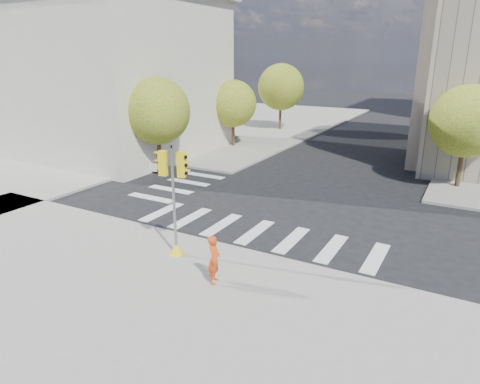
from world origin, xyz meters
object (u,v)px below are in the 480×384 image
Objects in this scene: lamp_near at (480,106)px; traffic_signal at (174,210)px; planter_wall at (129,164)px; photographer at (214,259)px.

lamp_near reaches higher than traffic_signal.
lamp_near is at bearing 51.32° from traffic_signal.
planter_wall is at bearing -153.83° from lamp_near.
traffic_signal is at bearing -43.57° from planter_wall.
lamp_near is at bearing 22.56° from planter_wall.
traffic_signal reaches higher than photographer.
photographer is (-7.16, -20.94, -3.56)m from lamp_near.
planter_wall is at bearing 127.31° from traffic_signal.
traffic_signal is (-9.65, -19.83, -2.57)m from lamp_near.
lamp_near reaches higher than photographer.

